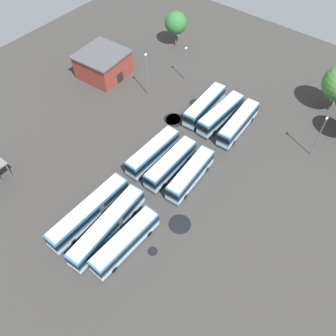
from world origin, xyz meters
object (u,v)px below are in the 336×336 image
object	(u,v)px
bus_row1_slot1	(171,164)
bus_row0_slot1	(221,114)
bus_row2_slot0	(89,212)
lamp_post_mid_lot	(147,73)
depot_building	(103,64)
bus_row1_slot0	(153,152)
bus_row2_slot2	(125,242)
bus_row0_slot2	(238,123)
lamp_post_far_corner	(319,135)
bus_row0_slot0	(205,105)
tree_west_edge	(176,23)
bus_row1_slot2	(190,175)
lamp_post_by_building	(185,62)
bus_row2_slot1	(108,226)

from	to	relation	value
bus_row1_slot1	bus_row0_slot1	bearing A→B (deg)	-179.53
bus_row2_slot0	lamp_post_mid_lot	distance (m)	30.62
bus_row0_slot1	depot_building	size ratio (longest dim) A/B	1.15
bus_row1_slot0	depot_building	world-z (taller)	depot_building
bus_row1_slot0	bus_row2_slot2	size ratio (longest dim) A/B	0.97
bus_row0_slot2	lamp_post_far_corner	size ratio (longest dim) A/B	1.34
bus_row0_slot2	lamp_post_mid_lot	size ratio (longest dim) A/B	1.24
bus_row0_slot0	lamp_post_mid_lot	world-z (taller)	lamp_post_mid_lot
depot_building	bus_row2_slot2	bearing A→B (deg)	49.10
bus_row0_slot1	bus_row2_slot2	xyz separation A→B (m)	(30.53, 3.94, 0.00)
bus_row2_slot2	tree_west_edge	xyz separation A→B (m)	(-45.97, -26.52, 3.74)
bus_row0_slot1	bus_row1_slot1	size ratio (longest dim) A/B	1.04
bus_row1_slot2	bus_row2_slot0	size ratio (longest dim) A/B	0.76
tree_west_edge	lamp_post_by_building	bearing A→B (deg)	46.30
bus_row0_slot0	lamp_post_mid_lot	xyz separation A→B (m)	(2.49, -12.29, 3.26)
bus_row0_slot1	bus_row2_slot0	size ratio (longest dim) A/B	0.80
lamp_post_mid_lot	lamp_post_by_building	world-z (taller)	lamp_post_mid_lot
depot_building	bus_row0_slot0	bearing A→B (deg)	98.02
lamp_post_by_building	lamp_post_far_corner	bearing A→B (deg)	83.63
bus_row1_slot2	lamp_post_mid_lot	bearing A→B (deg)	-122.51
lamp_post_by_building	lamp_post_mid_lot	bearing A→B (deg)	-19.62
bus_row1_slot0	lamp_post_far_corner	world-z (taller)	lamp_post_far_corner
bus_row1_slot0	lamp_post_mid_lot	world-z (taller)	lamp_post_mid_lot
bus_row2_slot1	lamp_post_far_corner	bearing A→B (deg)	152.99
bus_row0_slot0	bus_row0_slot2	world-z (taller)	same
bus_row1_slot0	lamp_post_far_corner	xyz separation A→B (m)	(-18.12, 20.95, 2.93)
lamp_post_far_corner	lamp_post_by_building	xyz separation A→B (m)	(-3.36, -30.09, -0.54)
bus_row0_slot2	lamp_post_mid_lot	bearing A→B (deg)	-83.54
bus_row0_slot1	tree_west_edge	xyz separation A→B (m)	(-15.44, -22.58, 3.74)
depot_building	bus_row0_slot1	bearing A→B (deg)	96.68
bus_row0_slot2	bus_row1_slot0	world-z (taller)	same
bus_row1_slot1	lamp_post_far_corner	bearing A→B (deg)	136.97
lamp_post_by_building	bus_row0_slot1	bearing A→B (deg)	64.28
bus_row2_slot0	bus_row1_slot1	bearing A→B (deg)	165.61
lamp_post_mid_lot	tree_west_edge	xyz separation A→B (m)	(-17.80, -6.56, 0.48)
bus_row0_slot1	bus_row2_slot1	world-z (taller)	same
lamp_post_mid_lot	bus_row2_slot1	bearing A→B (deg)	30.21
bus_row2_slot1	depot_building	size ratio (longest dim) A/B	1.45
bus_row2_slot1	tree_west_edge	xyz separation A→B (m)	(-45.72, -22.82, 3.74)
bus_row1_slot1	bus_row2_slot2	bearing A→B (deg)	14.11
bus_row2_slot2	bus_row2_slot1	bearing A→B (deg)	-93.90
bus_row0_slot0	bus_row1_slot0	distance (m)	15.37
bus_row1_slot1	tree_west_edge	size ratio (longest dim) A/B	1.38
bus_row0_slot0	lamp_post_mid_lot	distance (m)	12.95
bus_row2_slot0	lamp_post_by_building	world-z (taller)	lamp_post_by_building
bus_row0_slot1	lamp_post_by_building	world-z (taller)	lamp_post_by_building
depot_building	lamp_post_mid_lot	bearing A→B (deg)	94.32
lamp_post_far_corner	bus_row2_slot0	bearing A→B (deg)	-32.20
bus_row1_slot1	tree_west_edge	world-z (taller)	tree_west_edge
bus_row2_slot0	bus_row1_slot0	bearing A→B (deg)	-179.54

